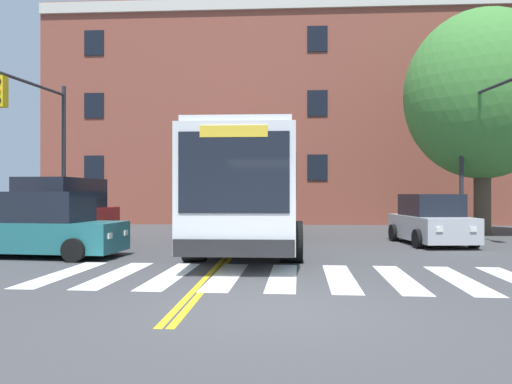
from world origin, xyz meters
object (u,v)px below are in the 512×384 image
Objects in this scene: car_red_near_lane at (62,214)px; traffic_light_near_corner at (483,130)px; car_silver_far_lane at (431,221)px; traffic_light_overhead at (286,160)px; traffic_light_far_corner at (41,129)px; car_tan_behind_bus at (238,211)px; car_teal_cross_street at (46,227)px; street_tree_curbside_large at (482,95)px; city_bus at (252,190)px.

traffic_light_near_corner reaches higher than car_red_near_lane.
car_silver_far_lane is 0.67× the size of traffic_light_near_corner.
car_red_near_lane is at bearing -152.43° from traffic_light_overhead.
traffic_light_near_corner is 1.01× the size of traffic_light_far_corner.
car_teal_cross_street is (-4.07, -11.85, -0.02)m from car_tan_behind_bus.
car_red_near_lane is 10.23m from car_tan_behind_bus.
street_tree_curbside_large is (1.11, 2.99, 1.84)m from traffic_light_near_corner.
traffic_light_far_corner is 17.53m from street_tree_curbside_large.
traffic_light_far_corner reaches higher than car_teal_cross_street.
city_bus is 3.25× the size of car_tan_behind_bus.
traffic_light_overhead reaches higher than city_bus.
traffic_light_overhead reaches higher than car_tan_behind_bus.
car_red_near_lane is at bearing -118.91° from car_tan_behind_bus.
traffic_light_near_corner reaches higher than traffic_light_overhead.
street_tree_curbside_large is (15.52, 5.23, 4.76)m from car_red_near_lane.
car_red_near_lane is 1.13× the size of traffic_light_overhead.
car_silver_far_lane is at bearing -152.04° from traffic_light_near_corner.
city_bus is at bearing -173.04° from car_silver_far_lane.
car_silver_far_lane is 7.30m from street_tree_curbside_large.
car_silver_far_lane is 10.73m from car_tan_behind_bus.
city_bus is 6.11m from car_silver_far_lane.
traffic_light_near_corner is at bearing -35.37° from car_tan_behind_bus.
traffic_light_near_corner reaches higher than car_teal_cross_street.
car_red_near_lane is 8.56m from traffic_light_overhead.
traffic_light_overhead is (2.43, -5.10, 2.22)m from car_tan_behind_bus.
car_teal_cross_street is (-5.38, -3.25, -1.03)m from city_bus.
traffic_light_far_corner is at bearing -131.36° from car_tan_behind_bus.
traffic_light_far_corner is (-6.48, -7.36, 3.21)m from car_tan_behind_bus.
traffic_light_overhead is at bearing 150.35° from car_silver_far_lane.
city_bus is 6.32m from car_red_near_lane.
city_bus is 2.94× the size of car_teal_cross_street.
city_bus is 3.14× the size of car_silver_far_lane.
traffic_light_overhead is at bearing -170.40° from street_tree_curbside_large.
traffic_light_overhead is at bearing 14.22° from traffic_light_far_corner.
car_red_near_lane reaches higher than car_tan_behind_bus.
street_tree_curbside_large is at bearing 51.61° from car_silver_far_lane.
car_tan_behind_bus is 0.65× the size of traffic_light_far_corner.
city_bus is 8.63m from traffic_light_near_corner.
car_tan_behind_bus is at bearing 115.47° from traffic_light_overhead.
city_bus is 2.11× the size of traffic_light_far_corner.
traffic_light_near_corner is (9.46, -6.72, 3.14)m from car_tan_behind_bus.
street_tree_curbside_large reaches higher than traffic_light_far_corner.
car_tan_behind_bus is 12.27m from street_tree_curbside_large.
car_teal_cross_street is 0.46× the size of street_tree_curbside_large.
street_tree_curbside_large is (14.65, 8.13, 5.00)m from car_teal_cross_street.
traffic_light_near_corner is at bearing 13.01° from city_bus.
traffic_light_overhead is (-7.03, 1.62, -0.91)m from traffic_light_near_corner.
city_bus is 11.20m from street_tree_curbside_large.
traffic_light_far_corner is 9.24m from traffic_light_overhead.
car_teal_cross_street is at bearing -108.96° from car_tan_behind_bus.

